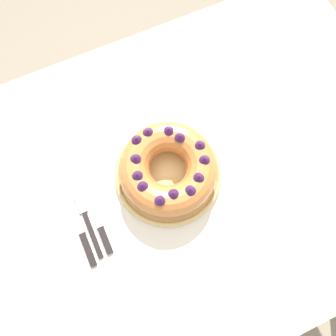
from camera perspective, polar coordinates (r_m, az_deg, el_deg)
name	(u,v)px	position (r m, az deg, el deg)	size (l,w,h in m)	color
ground_plane	(171,218)	(1.64, 0.56, -8.69)	(8.00, 8.00, 0.00)	gray
dining_table	(173,185)	(1.00, 0.91, -3.05)	(1.46, 0.98, 0.74)	silver
serving_dish	(168,173)	(0.91, 0.00, -0.96)	(0.30, 0.30, 0.02)	tan
bundt_cake	(168,168)	(0.86, 0.00, 0.03)	(0.26, 0.26, 0.09)	#C67538
fork	(87,221)	(0.91, -13.86, -8.97)	(0.02, 0.18, 0.01)	black
serving_knife	(83,235)	(0.91, -14.66, -11.16)	(0.02, 0.20, 0.01)	black
cake_knife	(101,228)	(0.90, -11.62, -10.24)	(0.02, 0.17, 0.01)	black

